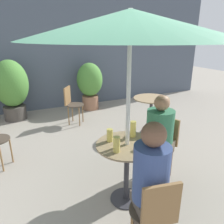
{
  "coord_description": "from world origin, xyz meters",
  "views": [
    {
      "loc": [
        -0.87,
        -1.95,
        1.88
      ],
      "look_at": [
        0.19,
        0.35,
        1.0
      ],
      "focal_mm": 35.0,
      "sensor_mm": 36.0,
      "label": 1
    }
  ],
  "objects_px": {
    "seated_person_1": "(159,131)",
    "beer_glass_2": "(110,135)",
    "cafe_table_far": "(151,107)",
    "bistro_chair_0": "(155,211)",
    "potted_plant_0": "(11,87)",
    "umbrella": "(130,25)",
    "potted_plant_1": "(90,83)",
    "beer_glass_1": "(133,129)",
    "bistro_chair_1": "(164,141)",
    "beer_glass_0": "(146,141)",
    "cafe_table_near": "(127,158)",
    "seated_person_0": "(150,177)",
    "bistro_chair_4": "(71,102)",
    "beer_glass_3": "(117,144)"
  },
  "relations": [
    {
      "from": "seated_person_1",
      "to": "beer_glass_2",
      "type": "bearing_deg",
      "value": -104.96
    },
    {
      "from": "cafe_table_far",
      "to": "bistro_chair_0",
      "type": "relative_size",
      "value": 0.89
    },
    {
      "from": "beer_glass_2",
      "to": "potted_plant_0",
      "type": "xyz_separation_m",
      "value": [
        -0.95,
        3.33,
        -0.04
      ]
    },
    {
      "from": "bistro_chair_0",
      "to": "umbrella",
      "type": "height_order",
      "value": "umbrella"
    },
    {
      "from": "potted_plant_1",
      "to": "beer_glass_1",
      "type": "bearing_deg",
      "value": -100.69
    },
    {
      "from": "bistro_chair_1",
      "to": "beer_glass_0",
      "type": "bearing_deg",
      "value": -74.46
    },
    {
      "from": "cafe_table_near",
      "to": "potted_plant_1",
      "type": "distance_m",
      "value": 3.57
    },
    {
      "from": "seated_person_1",
      "to": "beer_glass_1",
      "type": "bearing_deg",
      "value": -100.69
    },
    {
      "from": "beer_glass_0",
      "to": "bistro_chair_0",
      "type": "bearing_deg",
      "value": -115.54
    },
    {
      "from": "seated_person_0",
      "to": "umbrella",
      "type": "distance_m",
      "value": 1.37
    },
    {
      "from": "bistro_chair_4",
      "to": "beer_glass_1",
      "type": "distance_m",
      "value": 2.54
    },
    {
      "from": "beer_glass_3",
      "to": "potted_plant_0",
      "type": "relative_size",
      "value": 0.12
    },
    {
      "from": "seated_person_0",
      "to": "beer_glass_1",
      "type": "relative_size",
      "value": 6.49
    },
    {
      "from": "bistro_chair_0",
      "to": "beer_glass_1",
      "type": "distance_m",
      "value": 0.99
    },
    {
      "from": "cafe_table_far",
      "to": "beer_glass_0",
      "type": "xyz_separation_m",
      "value": [
        -1.19,
        -1.62,
        0.25
      ]
    },
    {
      "from": "bistro_chair_0",
      "to": "cafe_table_far",
      "type": "bearing_deg",
      "value": -113.16
    },
    {
      "from": "bistro_chair_0",
      "to": "beer_glass_0",
      "type": "xyz_separation_m",
      "value": [
        0.29,
        0.6,
        0.31
      ]
    },
    {
      "from": "seated_person_1",
      "to": "beer_glass_1",
      "type": "relative_size",
      "value": 6.13
    },
    {
      "from": "cafe_table_far",
      "to": "bistro_chair_0",
      "type": "height_order",
      "value": "bistro_chair_0"
    },
    {
      "from": "cafe_table_far",
      "to": "bistro_chair_1",
      "type": "xyz_separation_m",
      "value": [
        -0.63,
        -1.22,
        -0.05
      ]
    },
    {
      "from": "bistro_chair_0",
      "to": "potted_plant_0",
      "type": "xyz_separation_m",
      "value": [
        -0.95,
        4.23,
        0.27
      ]
    },
    {
      "from": "beer_glass_1",
      "to": "bistro_chair_4",
      "type": "bearing_deg",
      "value": 92.08
    },
    {
      "from": "beer_glass_0",
      "to": "beer_glass_2",
      "type": "xyz_separation_m",
      "value": [
        -0.29,
        0.29,
        0.0
      ]
    },
    {
      "from": "potted_plant_0",
      "to": "seated_person_0",
      "type": "bearing_deg",
      "value": -76.56
    },
    {
      "from": "potted_plant_0",
      "to": "bistro_chair_1",
      "type": "bearing_deg",
      "value": -60.71
    },
    {
      "from": "beer_glass_2",
      "to": "cafe_table_near",
      "type": "bearing_deg",
      "value": -46.16
    },
    {
      "from": "potted_plant_0",
      "to": "beer_glass_1",
      "type": "bearing_deg",
      "value": -69.54
    },
    {
      "from": "seated_person_0",
      "to": "potted_plant_1",
      "type": "relative_size",
      "value": 1.02
    },
    {
      "from": "cafe_table_near",
      "to": "bistro_chair_0",
      "type": "height_order",
      "value": "bistro_chair_0"
    },
    {
      "from": "cafe_table_far",
      "to": "umbrella",
      "type": "height_order",
      "value": "umbrella"
    },
    {
      "from": "bistro_chair_0",
      "to": "beer_glass_0",
      "type": "relative_size",
      "value": 5.86
    },
    {
      "from": "seated_person_0",
      "to": "bistro_chair_1",
      "type": "bearing_deg",
      "value": -123.22
    },
    {
      "from": "seated_person_0",
      "to": "potted_plant_0",
      "type": "relative_size",
      "value": 0.9
    },
    {
      "from": "cafe_table_far",
      "to": "beer_glass_0",
      "type": "relative_size",
      "value": 5.23
    },
    {
      "from": "cafe_table_far",
      "to": "cafe_table_near",
      "type": "bearing_deg",
      "value": -132.32
    },
    {
      "from": "bistro_chair_0",
      "to": "potted_plant_1",
      "type": "height_order",
      "value": "potted_plant_1"
    },
    {
      "from": "beer_glass_2",
      "to": "beer_glass_3",
      "type": "bearing_deg",
      "value": -98.34
    },
    {
      "from": "beer_glass_1",
      "to": "seated_person_0",
      "type": "bearing_deg",
      "value": -109.51
    },
    {
      "from": "seated_person_0",
      "to": "beer_glass_1",
      "type": "height_order",
      "value": "seated_person_0"
    },
    {
      "from": "bistro_chair_0",
      "to": "beer_glass_0",
      "type": "height_order",
      "value": "beer_glass_0"
    },
    {
      "from": "bistro_chair_0",
      "to": "beer_glass_2",
      "type": "bearing_deg",
      "value": -79.16
    },
    {
      "from": "cafe_table_near",
      "to": "beer_glass_0",
      "type": "bearing_deg",
      "value": -44.1
    },
    {
      "from": "bistro_chair_1",
      "to": "beer_glass_1",
      "type": "distance_m",
      "value": 0.66
    },
    {
      "from": "beer_glass_0",
      "to": "potted_plant_1",
      "type": "relative_size",
      "value": 0.12
    },
    {
      "from": "beer_glass_1",
      "to": "potted_plant_0",
      "type": "distance_m",
      "value": 3.57
    },
    {
      "from": "seated_person_0",
      "to": "potted_plant_0",
      "type": "bearing_deg",
      "value": -66.01
    },
    {
      "from": "bistro_chair_1",
      "to": "umbrella",
      "type": "distance_m",
      "value": 1.65
    },
    {
      "from": "bistro_chair_4",
      "to": "beer_glass_3",
      "type": "relative_size",
      "value": 4.95
    },
    {
      "from": "seated_person_1",
      "to": "umbrella",
      "type": "bearing_deg",
      "value": -90.0
    },
    {
      "from": "bistro_chair_1",
      "to": "bistro_chair_4",
      "type": "bearing_deg",
      "value": 175.82
    }
  ]
}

